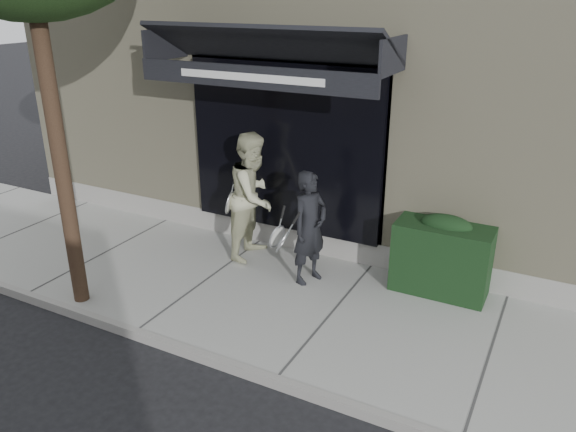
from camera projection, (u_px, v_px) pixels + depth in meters
The scene contains 7 objects.
ground at pixel (332, 319), 7.48m from camera, with size 80.00×80.00×0.00m, color black.
sidewalk at pixel (333, 315), 7.45m from camera, with size 20.00×3.00×0.12m, color #A2A29D.
curb at pixel (277, 382), 6.18m from camera, with size 20.00×0.10×0.14m, color gray.
building_facade at pixel (441, 67), 10.53m from camera, with size 14.30×8.04×5.64m.
hedge at pixel (442, 255), 7.78m from camera, with size 1.30×0.70×1.14m.
pedestrian_front at pixel (309, 228), 7.94m from camera, with size 0.77×0.88×1.66m.
pedestrian_back at pixel (254, 196), 8.68m from camera, with size 0.79×0.98×2.00m.
Camera 1 is at (2.45, -5.96, 4.08)m, focal length 35.00 mm.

